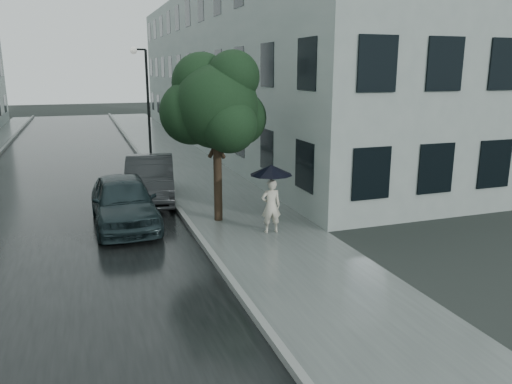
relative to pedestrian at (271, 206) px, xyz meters
name	(u,v)px	position (x,y,z in m)	size (l,w,h in m)	color
ground	(282,259)	(-0.48, -2.00, -0.77)	(120.00, 120.00, 0.00)	black
sidewalk	(189,168)	(-0.23, 10.00, -0.76)	(3.50, 60.00, 0.01)	slate
kerb_near	(149,169)	(-2.05, 10.00, -0.69)	(0.15, 60.00, 0.15)	slate
asphalt_road	(67,176)	(-5.55, 10.00, -0.77)	(6.85, 60.00, 0.00)	black
building_near	(245,68)	(4.99, 17.50, 3.73)	(7.02, 36.00, 9.00)	#909E98
pedestrian	(271,206)	(0.00, 0.00, 0.00)	(0.55, 0.36, 1.52)	beige
umbrella	(271,170)	(-0.01, -0.03, 1.03)	(1.50, 1.50, 1.05)	black
street_tree	(216,105)	(-1.08, 1.72, 2.68)	(3.18, 2.89, 5.00)	#332619
lamp_post	(145,100)	(-1.95, 11.06, 2.32)	(0.84, 0.41, 5.42)	black
car_near	(124,201)	(-3.81, 2.00, -0.02)	(1.75, 4.34, 1.48)	black
car_far	(150,178)	(-2.68, 4.77, -0.01)	(1.60, 4.59, 1.51)	black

